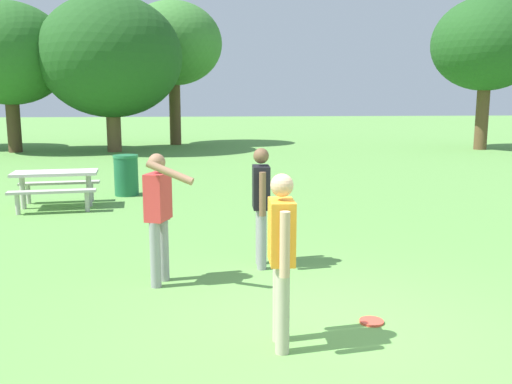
{
  "coord_description": "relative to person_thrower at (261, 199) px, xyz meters",
  "views": [
    {
      "loc": [
        -1.29,
        -5.09,
        2.32
      ],
      "look_at": [
        -0.53,
        2.46,
        1.0
      ],
      "focal_mm": 38.73,
      "sensor_mm": 36.0,
      "label": 1
    }
  ],
  "objects": [
    {
      "name": "ground_plane",
      "position": [
        0.49,
        -2.2,
        -0.94
      ],
      "size": [
        120.0,
        120.0,
        0.0
      ],
      "primitive_type": "plane",
      "color": "#609947"
    },
    {
      "name": "person_thrower",
      "position": [
        0.0,
        0.0,
        0.0
      ],
      "size": [
        0.23,
        0.61,
        1.64
      ],
      "color": "gray",
      "rests_on": "ground"
    },
    {
      "name": "person_catcher",
      "position": [
        -0.09,
        -2.49,
        0.0
      ],
      "size": [
        0.23,
        0.61,
        1.64
      ],
      "color": "#B7AD93",
      "rests_on": "ground"
    },
    {
      "name": "person_bystander",
      "position": [
        -1.32,
        -0.59,
        0.02
      ],
      "size": [
        0.63,
        0.76,
        1.64
      ],
      "color": "gray",
      "rests_on": "ground"
    },
    {
      "name": "frisbee",
      "position": [
        0.93,
        -2.04,
        -0.93
      ],
      "size": [
        0.25,
        0.25,
        0.03
      ],
      "primitive_type": "cylinder",
      "color": "#E04733",
      "rests_on": "ground"
    },
    {
      "name": "picnic_table_near",
      "position": [
        -3.85,
        4.5,
        -0.38
      ],
      "size": [
        1.85,
        1.6,
        0.77
      ],
      "color": "beige",
      "rests_on": "ground"
    },
    {
      "name": "trash_can_beside_table",
      "position": [
        -2.57,
        5.86,
        -0.46
      ],
      "size": [
        0.59,
        0.59,
        0.96
      ],
      "color": "#1E663D",
      "rests_on": "ground"
    },
    {
      "name": "tree_broad_center",
      "position": [
        -8.57,
        16.8,
        3.09
      ],
      "size": [
        4.91,
        4.91,
        6.14
      ],
      "color": "#4C3823",
      "rests_on": "ground"
    },
    {
      "name": "tree_far_right",
      "position": [
        -4.45,
        16.61,
        2.99
      ],
      "size": [
        5.88,
        5.88,
        6.44
      ],
      "color": "brown",
      "rests_on": "ground"
    },
    {
      "name": "tree_slender_mid",
      "position": [
        -2.01,
        19.95,
        3.82
      ],
      "size": [
        4.63,
        4.63,
        6.77
      ],
      "color": "brown",
      "rests_on": "ground"
    },
    {
      "name": "tree_back_left",
      "position": [
        11.53,
        16.02,
        3.58
      ],
      "size": [
        4.7,
        4.7,
        6.55
      ],
      "color": "brown",
      "rests_on": "ground"
    }
  ]
}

